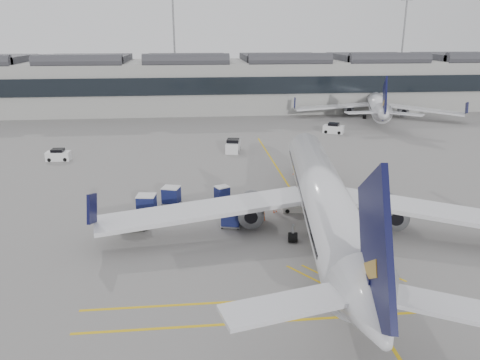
{
  "coord_description": "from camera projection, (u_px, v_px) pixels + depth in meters",
  "views": [
    {
      "loc": [
        -1.2,
        -37.64,
        17.61
      ],
      "look_at": [
        3.19,
        4.6,
        4.0
      ],
      "focal_mm": 35.0,
      "sensor_mm": 36.0,
      "label": 1
    }
  ],
  "objects": [
    {
      "name": "airliner_main",
      "position": [
        324.0,
        198.0,
        41.56
      ],
      "size": [
        39.89,
        43.86,
        11.7
      ],
      "rotation": [
        0.0,
        0.0,
        -0.14
      ],
      "color": "silver",
      "rests_on": "ground"
    },
    {
      "name": "baggage_cart_a",
      "position": [
        231.0,
        216.0,
        43.69
      ],
      "size": [
        2.16,
        1.93,
        1.94
      ],
      "rotation": [
        0.0,
        0.0,
        -0.25
      ],
      "color": "gray",
      "rests_on": "ground"
    },
    {
      "name": "service_van_right",
      "position": [
        333.0,
        129.0,
        83.87
      ],
      "size": [
        3.99,
        3.25,
        1.83
      ],
      "rotation": [
        0.0,
        0.0,
        -0.49
      ],
      "color": "silver",
      "rests_on": "ground"
    },
    {
      "name": "apron_markings",
      "position": [
        296.0,
        198.0,
        51.6
      ],
      "size": [
        0.25,
        60.0,
        0.01
      ],
      "primitive_type": "cube",
      "color": "gold",
      "rests_on": "ground"
    },
    {
      "name": "ramp_agent_b",
      "position": [
        262.0,
        213.0,
        45.17
      ],
      "size": [
        0.94,
        0.86,
        1.57
      ],
      "primitive_type": "imported",
      "rotation": [
        0.0,
        0.0,
        3.57
      ],
      "color": "orange",
      "rests_on": "ground"
    },
    {
      "name": "baggage_cart_b",
      "position": [
        222.0,
        193.0,
        50.57
      ],
      "size": [
        1.91,
        1.78,
        1.6
      ],
      "rotation": [
        0.0,
        0.0,
        0.44
      ],
      "color": "gray",
      "rests_on": "ground"
    },
    {
      "name": "belt_loader",
      "position": [
        299.0,
        206.0,
        47.76
      ],
      "size": [
        4.54,
        1.77,
        1.83
      ],
      "rotation": [
        0.0,
        0.0,
        -0.08
      ],
      "color": "silver",
      "rests_on": "ground"
    },
    {
      "name": "baggage_cart_d",
      "position": [
        147.0,
        204.0,
        46.66
      ],
      "size": [
        2.14,
        1.85,
        2.05
      ],
      "rotation": [
        0.0,
        0.0,
        -0.14
      ],
      "color": "gray",
      "rests_on": "ground"
    },
    {
      "name": "service_van_mid",
      "position": [
        233.0,
        146.0,
        70.97
      ],
      "size": [
        2.62,
        4.11,
        1.96
      ],
      "rotation": [
        0.0,
        0.0,
        1.37
      ],
      "color": "silver",
      "rests_on": "ground"
    },
    {
      "name": "light_masts",
      "position": [
        188.0,
        43.0,
        118.02
      ],
      "size": [
        113.0,
        0.6,
        25.45
      ],
      "color": "slate",
      "rests_on": "ground"
    },
    {
      "name": "ramp_agent_a",
      "position": [
        275.0,
        204.0,
        47.21
      ],
      "size": [
        0.81,
        0.78,
        1.88
      ],
      "primitive_type": "imported",
      "rotation": [
        0.0,
        0.0,
        0.7
      ],
      "color": "red",
      "rests_on": "ground"
    },
    {
      "name": "safety_cone_engine",
      "position": [
        381.0,
        216.0,
        45.8
      ],
      "size": [
        0.38,
        0.38,
        0.53
      ],
      "primitive_type": "cone",
      "color": "#F24C0A",
      "rests_on": "ground"
    },
    {
      "name": "terminal",
      "position": [
        196.0,
        83.0,
        107.4
      ],
      "size": [
        200.0,
        20.45,
        12.4
      ],
      "color": "#9E9E99",
      "rests_on": "ground"
    },
    {
      "name": "ground",
      "position": [
        209.0,
        240.0,
        41.15
      ],
      "size": [
        220.0,
        220.0,
        0.0
      ],
      "primitive_type": "plane",
      "color": "gray",
      "rests_on": "ground"
    },
    {
      "name": "baggage_cart_c",
      "position": [
        171.0,
        195.0,
        49.3
      ],
      "size": [
        2.23,
        2.02,
        1.95
      ],
      "rotation": [
        0.0,
        0.0,
        -0.31
      ],
      "color": "gray",
      "rests_on": "ground"
    },
    {
      "name": "service_van_left",
      "position": [
        58.0,
        155.0,
        66.27
      ],
      "size": [
        3.29,
        1.72,
        1.67
      ],
      "rotation": [
        0.0,
        0.0,
        -0.03
      ],
      "color": "silver",
      "rests_on": "ground"
    },
    {
      "name": "airliner_far",
      "position": [
        377.0,
        104.0,
        98.12
      ],
      "size": [
        33.18,
        36.8,
        10.1
      ],
      "rotation": [
        0.0,
        0.0,
        -0.3
      ],
      "color": "silver",
      "rests_on": "ground"
    },
    {
      "name": "pushback_tug",
      "position": [
        133.0,
        223.0,
        43.22
      ],
      "size": [
        2.75,
        1.94,
        1.42
      ],
      "rotation": [
        0.0,
        0.0,
        0.16
      ],
      "color": "#4A4B40",
      "rests_on": "ground"
    },
    {
      "name": "safety_cone_nose",
      "position": [
        294.0,
        173.0,
        59.88
      ],
      "size": [
        0.33,
        0.33,
        0.45
      ],
      "primitive_type": "cone",
      "color": "#F24C0A",
      "rests_on": "ground"
    }
  ]
}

